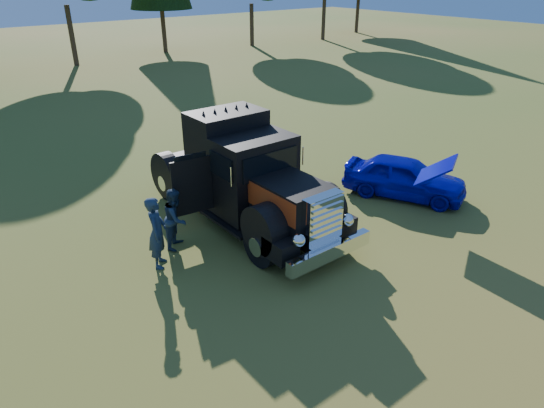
{
  "coord_description": "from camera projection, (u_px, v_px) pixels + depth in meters",
  "views": [
    {
      "loc": [
        -7.35,
        -7.57,
        6.53
      ],
      "look_at": [
        -0.31,
        1.35,
        0.95
      ],
      "focal_mm": 32.0,
      "sensor_mm": 36.0,
      "label": 1
    }
  ],
  "objects": [
    {
      "name": "hotrod_coupe",
      "position": [
        405.0,
        177.0,
        15.07
      ],
      "size": [
        3.05,
        4.23,
        1.89
      ],
      "color": "#07149A",
      "rests_on": "ground"
    },
    {
      "name": "diamond_t_truck",
      "position": [
        246.0,
        179.0,
        13.29
      ],
      "size": [
        3.38,
        7.16,
        3.0
      ],
      "color": "black",
      "rests_on": "ground"
    },
    {
      "name": "spectator_near",
      "position": [
        157.0,
        232.0,
        11.41
      ],
      "size": [
        0.73,
        0.79,
        1.8
      ],
      "primitive_type": "imported",
      "rotation": [
        0.0,
        0.0,
        0.97
      ],
      "color": "#1F2E4A",
      "rests_on": "ground"
    },
    {
      "name": "ground",
      "position": [
        314.0,
        253.0,
        12.3
      ],
      "size": [
        120.0,
        120.0,
        0.0
      ],
      "primitive_type": "plane",
      "color": "#365F1C",
      "rests_on": "ground"
    },
    {
      "name": "spectator_far",
      "position": [
        176.0,
        218.0,
        12.27
      ],
      "size": [
        0.99,
        0.97,
        1.6
      ],
      "primitive_type": "imported",
      "rotation": [
        0.0,
        0.0,
        0.71
      ],
      "color": "#1E2A48",
      "rests_on": "ground"
    }
  ]
}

